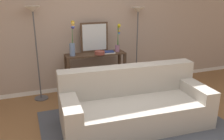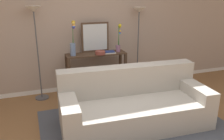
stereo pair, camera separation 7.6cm
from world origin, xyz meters
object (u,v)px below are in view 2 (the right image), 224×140
(vase_tall_flowers, at_px, (73,40))
(vase_short_flowers, at_px, (119,41))
(book_stack, at_px, (110,52))
(floor_lamp_right, at_px, (139,25))
(fruit_bowl, at_px, (100,53))
(console_table, at_px, (96,66))
(floor_lamp_left, at_px, (35,27))
(book_row_under_console, at_px, (82,92))
(couch, at_px, (134,106))
(wall_mirror, at_px, (95,37))

(vase_tall_flowers, relative_size, vase_short_flowers, 1.17)
(vase_tall_flowers, xyz_separation_m, book_stack, (0.71, -0.06, -0.27))
(floor_lamp_right, xyz_separation_m, fruit_bowl, (-0.90, -0.19, -0.47))
(fruit_bowl, bearing_deg, console_table, 119.66)
(floor_lamp_left, distance_m, vase_tall_flowers, 0.71)
(vase_short_flowers, bearing_deg, book_row_under_console, 179.20)
(couch, xyz_separation_m, book_row_under_console, (-0.52, 1.39, -0.25))
(vase_short_flowers, bearing_deg, book_stack, -160.43)
(floor_lamp_left, xyz_separation_m, vase_short_flowers, (1.58, -0.10, -0.32))
(fruit_bowl, bearing_deg, couch, -83.56)
(floor_lamp_right, xyz_separation_m, book_row_under_console, (-1.27, -0.09, -1.29))
(console_table, distance_m, vase_short_flowers, 0.69)
(floor_lamp_left, height_order, wall_mirror, floor_lamp_left)
(wall_mirror, relative_size, book_row_under_console, 1.66)
(console_table, distance_m, fruit_bowl, 0.33)
(floor_lamp_left, distance_m, floor_lamp_right, 2.06)
(vase_short_flowers, relative_size, book_row_under_console, 1.58)
(floor_lamp_left, bearing_deg, vase_short_flowers, -3.59)
(couch, bearing_deg, fruit_bowl, 96.44)
(floor_lamp_left, xyz_separation_m, fruit_bowl, (1.16, -0.19, -0.52))
(vase_short_flowers, height_order, book_row_under_console, vase_short_flowers)
(floor_lamp_left, xyz_separation_m, vase_tall_flowers, (0.65, -0.12, -0.26))
(vase_tall_flowers, xyz_separation_m, fruit_bowl, (0.51, -0.07, -0.26))
(fruit_bowl, bearing_deg, floor_lamp_left, 170.73)
(wall_mirror, height_order, vase_tall_flowers, vase_tall_flowers)
(vase_tall_flowers, bearing_deg, wall_mirror, 19.44)
(console_table, relative_size, floor_lamp_left, 0.68)
(console_table, xyz_separation_m, vase_tall_flowers, (-0.45, -0.03, 0.57))
(vase_short_flowers, distance_m, book_row_under_console, 1.28)
(couch, xyz_separation_m, fruit_bowl, (-0.15, 1.29, 0.57))
(couch, height_order, vase_short_flowers, vase_short_flowers)
(couch, height_order, vase_tall_flowers, vase_tall_flowers)
(wall_mirror, xyz_separation_m, book_row_under_console, (-0.34, -0.14, -1.08))
(book_row_under_console, bearing_deg, book_stack, -8.96)
(floor_lamp_left, relative_size, fruit_bowl, 8.81)
(vase_tall_flowers, relative_size, book_row_under_console, 1.85)
(floor_lamp_left, height_order, floor_lamp_right, floor_lamp_left)
(floor_lamp_right, height_order, book_row_under_console, floor_lamp_right)
(vase_tall_flowers, bearing_deg, floor_lamp_right, 4.78)
(vase_short_flowers, bearing_deg, vase_tall_flowers, -178.86)
(vase_tall_flowers, distance_m, book_row_under_console, 1.09)
(vase_tall_flowers, height_order, vase_short_flowers, vase_tall_flowers)
(console_table, height_order, vase_short_flowers, vase_short_flowers)
(couch, bearing_deg, book_stack, 87.72)
(floor_lamp_left, bearing_deg, book_stack, -7.45)
(couch, relative_size, console_table, 1.92)
(wall_mirror, relative_size, vase_short_flowers, 1.05)
(floor_lamp_right, xyz_separation_m, vase_tall_flowers, (-1.41, -0.12, -0.21))
(vase_short_flowers, height_order, fruit_bowl, vase_short_flowers)
(vase_tall_flowers, distance_m, fruit_bowl, 0.58)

